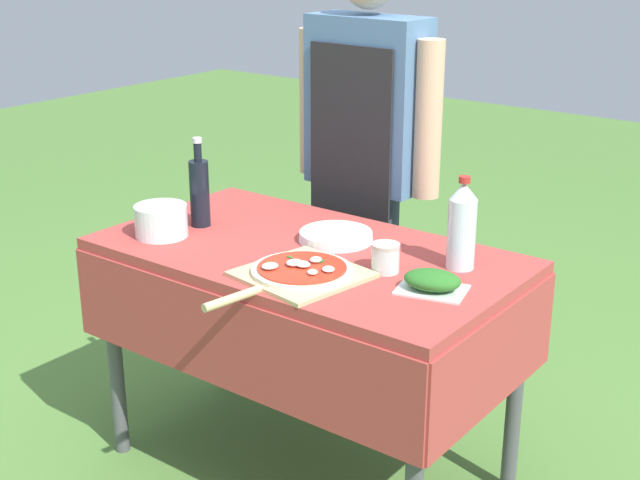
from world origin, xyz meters
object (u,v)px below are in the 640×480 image
Objects in this scene: prep_table at (307,281)px; mixing_tub at (161,221)px; pizza_on_peel at (299,273)px; sauce_jar at (385,259)px; oil_bottle at (199,191)px; herb_container at (432,281)px; plate_stack at (336,236)px; water_bottle at (462,225)px; person_cook at (366,146)px.

mixing_tub is (-0.43, -0.18, 0.15)m from prep_table.
mixing_tub reaches higher than pizza_on_peel.
oil_bottle is at bearing -178.33° from sauce_jar.
prep_table is at bearing 4.10° from oil_bottle.
mixing_tub is (-0.89, -0.12, 0.02)m from herb_container.
oil_bottle is at bearing 178.56° from herb_container.
herb_container is 0.47m from plate_stack.
water_bottle is 0.93m from mixing_tub.
sauce_jar is at bearing 166.50° from herb_container.
mixing_tub is at bearing -166.90° from sauce_jar.
herb_container is (0.87, -0.02, -0.09)m from oil_bottle.
pizza_on_peel is at bearing -1.25° from mixing_tub.
plate_stack is (0.22, -0.48, -0.16)m from person_cook.
herb_container reaches higher than plate_stack.
water_bottle is 1.17× the size of plate_stack.
oil_bottle reaches higher than water_bottle.
herb_container is at bearing 137.77° from person_cook.
sauce_jar is at bearing -1.85° from prep_table.
person_cook is at bearing 135.48° from herb_container.
herb_container is at bearing 7.97° from mixing_tub.
pizza_on_peel reaches higher than plate_stack.
mixing_tub is at bearing -147.67° from plate_stack.
prep_table is 5.60× the size of plate_stack.
person_cook is 7.67× the size of herb_container.
person_cook reaches higher than water_bottle.
oil_bottle reaches higher than herb_container.
prep_table is 0.16m from plate_stack.
oil_bottle is 0.16m from mixing_tub.
mixing_tub is (-0.03, -0.15, -0.07)m from oil_bottle.
person_cook is 3.14× the size of pizza_on_peel.
water_bottle is 1.29× the size of herb_container.
mixing_tub is (-0.87, -0.32, -0.08)m from water_bottle.
mixing_tub is (-0.24, -0.76, -0.12)m from person_cook.
person_cook is 5.95× the size of water_bottle.
person_cook is at bearing 108.06° from prep_table.
oil_bottle is (-0.53, 0.16, 0.10)m from pizza_on_peel.
sauce_jar is at bearing -25.21° from plate_stack.
pizza_on_peel is (0.12, -0.19, 0.12)m from prep_table.
sauce_jar is (0.16, 0.18, 0.02)m from pizza_on_peel.
oil_bottle is at bearing -161.74° from plate_stack.
person_cook is at bearing 121.36° from pizza_on_peel.
water_bottle is 1.63× the size of mixing_tub.
sauce_jar is (0.28, -0.01, 0.14)m from prep_table.
sauce_jar reaches higher than pizza_on_peel.
herb_container is 1.27× the size of mixing_tub.
person_cook is 9.72× the size of mixing_tub.
prep_table is 0.68m from person_cook.
prep_table is 0.48m from herb_container.
water_bottle reaches higher than plate_stack.
prep_table is 2.52× the size of pizza_on_peel.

